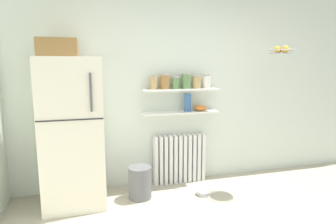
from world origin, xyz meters
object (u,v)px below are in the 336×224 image
refrigerator (72,129)px  hanging_fruit_basket (282,50)px  storage_jar_2 (175,83)px  trash_bin (140,182)px  storage_jar_4 (196,82)px  vase (188,103)px  shelf_bowl (200,108)px  pet_food_bowl (203,193)px  radiator (180,159)px  storage_jar_3 (186,81)px  storage_jar_5 (207,81)px  storage_jar_1 (165,82)px  storage_jar_0 (154,82)px

refrigerator → hanging_fruit_basket: size_ratio=5.58×
storage_jar_2 → trash_bin: size_ratio=0.42×
storage_jar_4 → vase: size_ratio=0.74×
shelf_bowl → pet_food_bowl: shelf_bowl is taller
radiator → storage_jar_3: 1.07m
radiator → storage_jar_3: (0.07, -0.03, 1.07)m
refrigerator → radiator: refrigerator is taller
storage_jar_3 → storage_jar_5: size_ratio=1.12×
storage_jar_1 → pet_food_bowl: (0.39, -0.44, -1.38)m
storage_jar_3 → trash_bin: (-0.69, -0.31, -1.21)m
shelf_bowl → trash_bin: shelf_bowl is taller
storage_jar_1 → pet_food_bowl: storage_jar_1 is taller
refrigerator → radiator: 1.50m
storage_jar_2 → vase: size_ratio=0.69×
shelf_bowl → pet_food_bowl: size_ratio=1.01×
storage_jar_4 → trash_bin: size_ratio=0.45×
storage_jar_4 → pet_food_bowl: size_ratio=1.00×
storage_jar_1 → hanging_fruit_basket: (1.40, -0.45, 0.39)m
trash_bin → pet_food_bowl: (0.78, -0.13, -0.17)m
storage_jar_4 → storage_jar_5: size_ratio=0.95×
radiator → storage_jar_1: size_ratio=3.68×
storage_jar_2 → shelf_bowl: bearing=0.0°
radiator → refrigerator: bearing=-169.6°
storage_jar_3 → storage_jar_2: bearing=180.0°
radiator → storage_jar_0: size_ratio=3.98×
vase → storage_jar_1: bearing=180.0°
storage_jar_1 → storage_jar_5: 0.59m
storage_jar_2 → trash_bin: storage_jar_2 is taller
storage_jar_0 → storage_jar_3: (0.44, 0.00, 0.01)m
storage_jar_5 → hanging_fruit_basket: size_ratio=0.54×
storage_jar_2 → storage_jar_3: size_ratio=0.79×
storage_jar_2 → storage_jar_4: storage_jar_4 is taller
storage_jar_3 → pet_food_bowl: size_ratio=1.18×
radiator → pet_food_bowl: (0.17, -0.47, -0.31)m
storage_jar_1 → shelf_bowl: storage_jar_1 is taller
trash_bin → storage_jar_1: bearing=37.9°
storage_jar_2 → storage_jar_3: (0.15, 0.00, 0.02)m
storage_jar_3 → storage_jar_1: bearing=180.0°
storage_jar_1 → hanging_fruit_basket: 1.52m
vase → pet_food_bowl: size_ratio=1.35×
storage_jar_0 → storage_jar_5: (0.73, 0.00, 0.00)m
storage_jar_5 → hanging_fruit_basket: 1.01m
radiator → shelf_bowl: (0.28, -0.03, 0.70)m
vase → hanging_fruit_basket: hanging_fruit_basket is taller
storage_jar_0 → storage_jar_4: 0.59m
shelf_bowl → pet_food_bowl: (-0.11, -0.44, -1.01)m
trash_bin → hanging_fruit_basket: 2.41m
radiator → storage_jar_5: (0.37, -0.03, 1.06)m
pet_food_bowl → shelf_bowl: bearing=75.4°
storage_jar_1 → trash_bin: bearing=-142.1°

